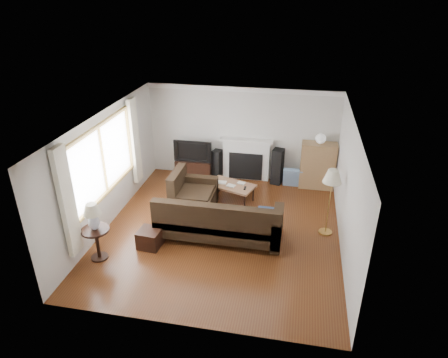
% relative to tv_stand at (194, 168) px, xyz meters
% --- Properties ---
extents(room, '(5.10, 5.60, 2.54)m').
position_rel_tv_stand_xyz_m(room, '(1.26, -2.50, 1.00)').
color(room, '#552A12').
rests_on(room, ground).
extents(window, '(0.12, 2.74, 1.54)m').
position_rel_tv_stand_xyz_m(window, '(-1.19, -2.70, 1.30)').
color(window, olive).
rests_on(window, room).
extents(curtain_near, '(0.10, 0.35, 2.10)m').
position_rel_tv_stand_xyz_m(curtain_near, '(-1.14, -4.22, 1.15)').
color(curtain_near, white).
rests_on(curtain_near, room).
extents(curtain_far, '(0.10, 0.35, 2.10)m').
position_rel_tv_stand_xyz_m(curtain_far, '(-1.14, -1.18, 1.15)').
color(curtain_far, white).
rests_on(curtain_far, room).
extents(fireplace, '(1.40, 0.26, 1.15)m').
position_rel_tv_stand_xyz_m(fireplace, '(1.41, 0.14, 0.33)').
color(fireplace, white).
rests_on(fireplace, room).
extents(tv_stand, '(0.99, 0.44, 0.49)m').
position_rel_tv_stand_xyz_m(tv_stand, '(0.00, 0.00, 0.00)').
color(tv_stand, black).
rests_on(tv_stand, ground).
extents(television, '(1.03, 0.14, 0.59)m').
position_rel_tv_stand_xyz_m(television, '(0.00, 0.00, 0.54)').
color(television, black).
rests_on(television, tv_stand).
extents(speaker_left, '(0.28, 0.31, 0.80)m').
position_rel_tv_stand_xyz_m(speaker_left, '(0.63, 0.05, 0.16)').
color(speaker_left, black).
rests_on(speaker_left, ground).
extents(speaker_right, '(0.33, 0.37, 0.96)m').
position_rel_tv_stand_xyz_m(speaker_right, '(2.27, 0.04, 0.23)').
color(speaker_right, black).
rests_on(speaker_right, ground).
extents(bookshelf, '(0.88, 0.42, 1.21)m').
position_rel_tv_stand_xyz_m(bookshelf, '(3.29, 0.01, 0.36)').
color(bookshelf, olive).
rests_on(bookshelf, ground).
extents(globe_lamp, '(0.26, 0.26, 0.26)m').
position_rel_tv_stand_xyz_m(globe_lamp, '(3.29, 0.01, 1.10)').
color(globe_lamp, white).
rests_on(globe_lamp, bookshelf).
extents(sectional_sofa, '(2.82, 2.06, 0.91)m').
position_rel_tv_stand_xyz_m(sectional_sofa, '(1.27, -2.74, 0.21)').
color(sectional_sofa, black).
rests_on(sectional_sofa, ground).
extents(coffee_table, '(1.25, 0.93, 0.43)m').
position_rel_tv_stand_xyz_m(coffee_table, '(1.24, -1.13, -0.03)').
color(coffee_table, brown).
rests_on(coffee_table, ground).
extents(footstool, '(0.48, 0.48, 0.37)m').
position_rel_tv_stand_xyz_m(footstool, '(-0.05, -3.34, -0.06)').
color(footstool, black).
rests_on(footstool, ground).
extents(floor_lamp, '(0.48, 0.48, 1.49)m').
position_rel_tv_stand_xyz_m(floor_lamp, '(3.48, -2.15, 0.50)').
color(floor_lamp, '#BF8F42').
rests_on(floor_lamp, ground).
extents(side_table, '(0.53, 0.53, 0.67)m').
position_rel_tv_stand_xyz_m(side_table, '(-0.89, -3.90, 0.09)').
color(side_table, black).
rests_on(side_table, ground).
extents(table_lamp, '(0.33, 0.33, 0.54)m').
position_rel_tv_stand_xyz_m(table_lamp, '(-0.89, -3.90, 0.69)').
color(table_lamp, silver).
rests_on(table_lamp, side_table).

